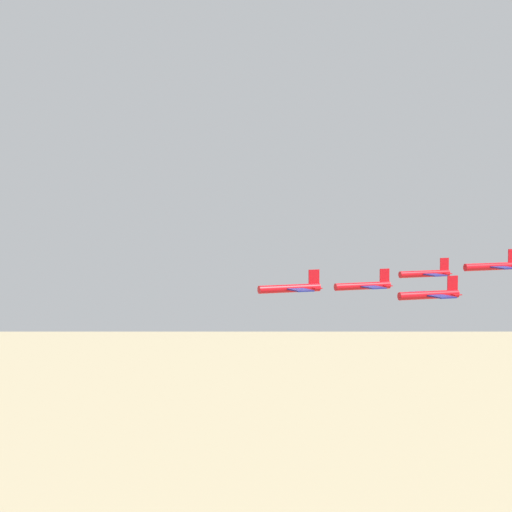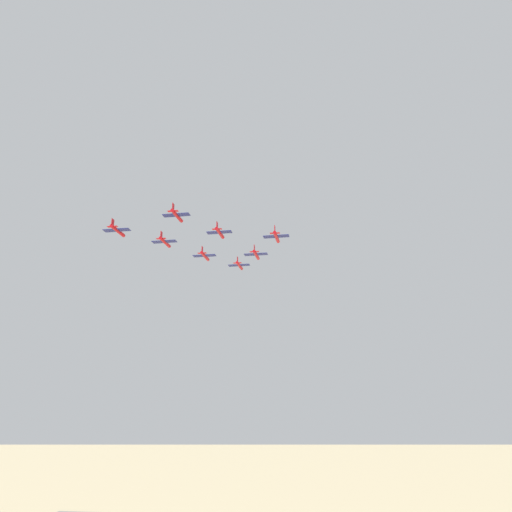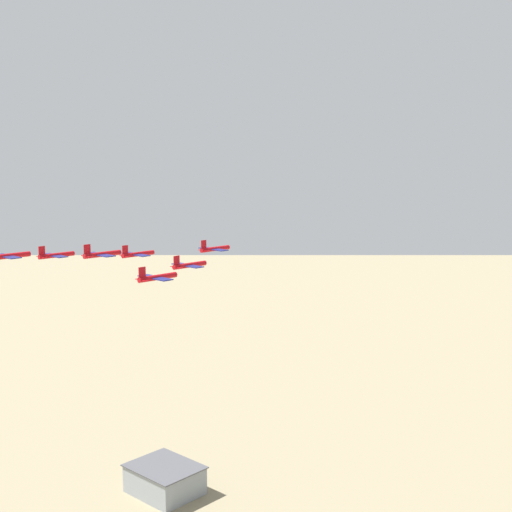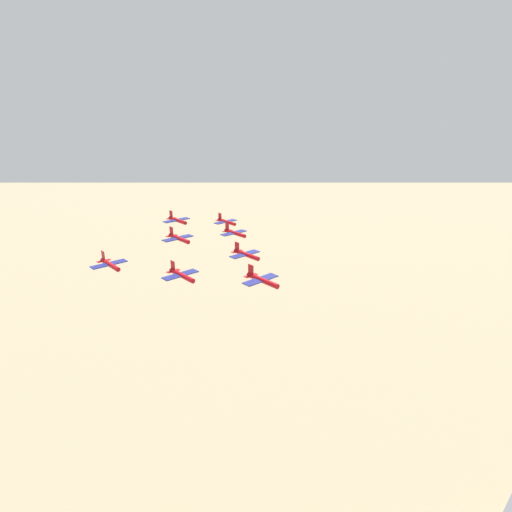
{
  "view_description": "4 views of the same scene",
  "coord_description": "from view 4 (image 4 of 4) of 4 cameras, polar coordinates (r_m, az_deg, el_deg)",
  "views": [
    {
      "loc": [
        116.44,
        -75.31,
        136.04
      ],
      "look_at": [
        -39.02,
        -4.16,
        123.41
      ],
      "focal_mm": 85.0,
      "sensor_mm": 36.0,
      "label": 1
    },
    {
      "loc": [
        -74.29,
        198.64,
        59.39
      ],
      "look_at": [
        -47.16,
        3.61,
        121.73
      ],
      "focal_mm": 35.0,
      "sensor_mm": 36.0,
      "label": 2
    },
    {
      "loc": [
        -172.3,
        129.94,
        143.51
      ],
      "look_at": [
        -46.98,
        -6.51,
        116.41
      ],
      "focal_mm": 50.0,
      "sensor_mm": 36.0,
      "label": 3
    },
    {
      "loc": [
        -97.89,
        -56.24,
        152.49
      ],
      "look_at": [
        -38.82,
        4.69,
        123.16
      ],
      "focal_mm": 28.0,
      "sensor_mm": 36.0,
      "label": 4
    }
  ],
  "objects": [
    {
      "name": "jet_7",
      "position": [
        133.62,
        -11.23,
        5.06
      ],
      "size": [
        9.0,
        9.59,
        3.21
      ],
      "rotation": [
        0.0,
        0.0,
        3.11
      ],
      "color": "#B20C14"
    },
    {
      "name": "jet_5",
      "position": [
        106.87,
        -20.21,
        -1.09
      ],
      "size": [
        9.0,
        9.59,
        3.21
      ],
      "rotation": [
        0.0,
        0.0,
        3.11
      ],
      "color": "#B20C14"
    },
    {
      "name": "jet_0",
      "position": [
        88.92,
        0.77,
        -3.4
      ],
      "size": [
        9.0,
        9.59,
        3.21
      ],
      "rotation": [
        0.0,
        0.0,
        3.11
      ],
      "color": "#B20C14"
    },
    {
      "name": "jet_2",
      "position": [
        96.57,
        -10.67,
        -2.66
      ],
      "size": [
        9.0,
        9.59,
        3.21
      ],
      "rotation": [
        0.0,
        0.0,
        3.11
      ],
      "color": "#B20C14"
    },
    {
      "name": "jet_4",
      "position": [
        114.42,
        -11.04,
        2.52
      ],
      "size": [
        9.0,
        9.59,
        3.21
      ],
      "rotation": [
        0.0,
        0.0,
        3.11
      ],
      "color": "#B20C14"
    },
    {
      "name": "jet_6",
      "position": [
        145.62,
        -4.32,
        4.92
      ],
      "size": [
        9.0,
        9.59,
        3.21
      ],
      "rotation": [
        0.0,
        0.0,
        3.11
      ],
      "color": "#B20C14"
    },
    {
      "name": "jet_3",
      "position": [
        126.17,
        -3.13,
        3.33
      ],
      "size": [
        9.0,
        9.59,
        3.21
      ],
      "rotation": [
        0.0,
        0.0,
        3.11
      ],
      "color": "#B20C14"
    },
    {
      "name": "jet_1",
      "position": [
        107.49,
        -1.52,
        0.26
      ],
      "size": [
        9.0,
        9.59,
        3.21
      ],
      "rotation": [
        0.0,
        0.0,
        3.11
      ],
      "color": "#B20C14"
    }
  ]
}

